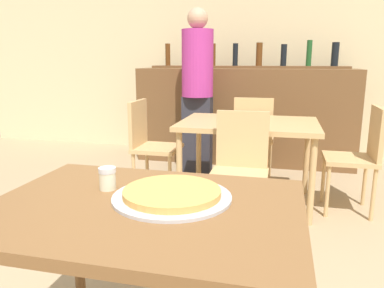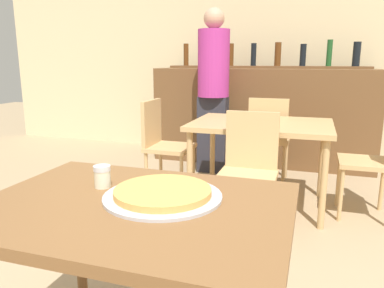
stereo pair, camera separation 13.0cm
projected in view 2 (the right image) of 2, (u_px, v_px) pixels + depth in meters
name	position (u px, v px, depth m)	size (l,w,h in m)	color
wall_back	(269.00, 47.00, 4.84)	(8.00, 0.05, 2.80)	beige
dining_table_near	(135.00, 224.00, 1.35)	(1.11, 0.82, 0.74)	brown
dining_table_far	(261.00, 131.00, 3.17)	(1.16, 0.84, 0.73)	tan
bar_counter	(262.00, 116.00, 4.55)	(2.60, 0.56, 1.14)	brown
bar_back_shelf	(266.00, 62.00, 4.54)	(2.39, 0.24, 0.33)	brown
chair_far_side_front	(249.00, 165.00, 2.65)	(0.40, 0.40, 0.88)	tan
chair_far_side_back	(269.00, 134.00, 3.75)	(0.40, 0.40, 0.88)	tan
chair_far_side_left	(162.00, 140.00, 3.47)	(0.40, 0.40, 0.88)	tan
chair_far_side_right	(377.00, 155.00, 2.93)	(0.40, 0.40, 0.88)	tan
pizza_tray	(163.00, 194.00, 1.38)	(0.44, 0.44, 0.04)	#B7B7BC
cheese_shaker	(102.00, 176.00, 1.49)	(0.07, 0.07, 0.09)	beige
person_standing	(213.00, 86.00, 4.06)	(0.34, 0.34, 1.78)	#2D2D38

